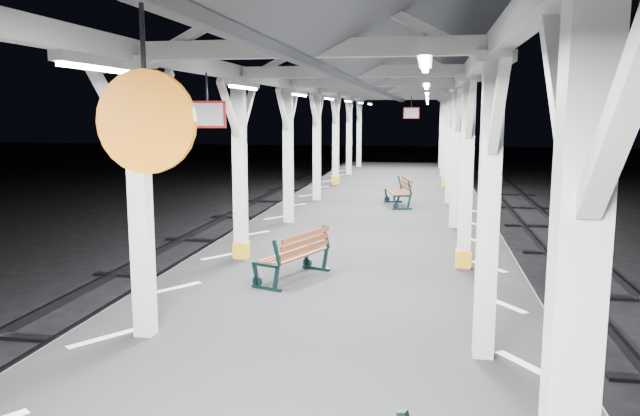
# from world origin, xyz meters

# --- Properties ---
(ground) EXTENTS (120.00, 120.00, 0.00)m
(ground) POSITION_xyz_m (0.00, 0.00, 0.00)
(ground) COLOR black
(ground) RESTS_ON ground
(platform) EXTENTS (6.00, 50.00, 1.00)m
(platform) POSITION_xyz_m (0.00, 0.00, 0.50)
(platform) COLOR black
(platform) RESTS_ON ground
(hazard_stripes_left) EXTENTS (1.00, 48.00, 0.01)m
(hazard_stripes_left) POSITION_xyz_m (-2.45, 0.00, 1.00)
(hazard_stripes_left) COLOR silver
(hazard_stripes_left) RESTS_ON platform
(hazard_stripes_right) EXTENTS (1.00, 48.00, 0.01)m
(hazard_stripes_right) POSITION_xyz_m (2.45, 0.00, 1.00)
(hazard_stripes_right) COLOR silver
(hazard_stripes_right) RESTS_ON platform
(track_left) EXTENTS (2.20, 60.00, 0.16)m
(track_left) POSITION_xyz_m (-5.00, 0.00, 0.08)
(track_left) COLOR #2D2D33
(track_left) RESTS_ON ground
(canopy) EXTENTS (5.40, 49.00, 4.65)m
(canopy) POSITION_xyz_m (0.00, -0.02, 4.56)
(canopy) COLOR silver
(canopy) RESTS_ON platform
(bench_mid) EXTENTS (1.05, 1.59, 0.81)m
(bench_mid) POSITION_xyz_m (-0.69, 0.77, 1.43)
(bench_mid) COLOR black
(bench_mid) RESTS_ON platform
(bench_far) EXTENTS (0.89, 1.60, 0.82)m
(bench_far) POSITION_xyz_m (0.61, 9.14, 1.44)
(bench_far) COLOR black
(bench_far) RESTS_ON platform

